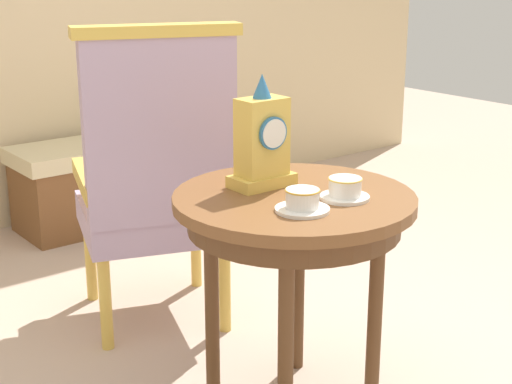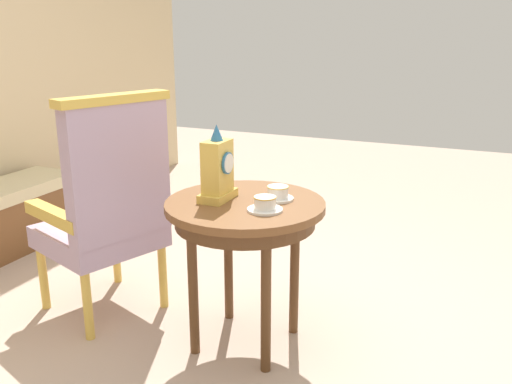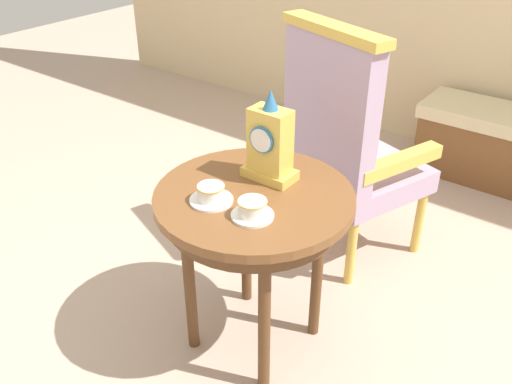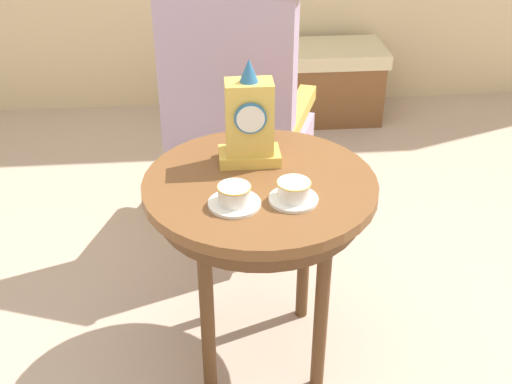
% 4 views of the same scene
% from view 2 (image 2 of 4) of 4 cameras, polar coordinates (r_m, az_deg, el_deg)
% --- Properties ---
extents(ground_plane, '(10.00, 10.00, 0.00)m').
position_cam_2_polar(ground_plane, '(2.69, -1.06, -15.48)').
color(ground_plane, '#BCA38E').
extents(side_table, '(0.71, 0.71, 0.69)m').
position_cam_2_polar(side_table, '(2.46, -1.12, -2.80)').
color(side_table, brown).
rests_on(side_table, ground).
extents(teacup_left, '(0.15, 0.15, 0.06)m').
position_cam_2_polar(teacup_left, '(2.30, 0.92, -1.29)').
color(teacup_left, white).
rests_on(teacup_left, side_table).
extents(teacup_right, '(0.14, 0.14, 0.06)m').
position_cam_2_polar(teacup_right, '(2.45, 2.25, -0.14)').
color(teacup_right, white).
rests_on(teacup_right, side_table).
extents(mantel_clock, '(0.19, 0.11, 0.34)m').
position_cam_2_polar(mantel_clock, '(2.43, -3.96, 2.27)').
color(mantel_clock, gold).
rests_on(mantel_clock, side_table).
extents(armchair, '(0.69, 0.68, 1.14)m').
position_cam_2_polar(armchair, '(2.81, -14.95, -1.30)').
color(armchair, '#B299B7').
rests_on(armchair, ground).
extents(window_bench, '(1.00, 0.40, 0.44)m').
position_cam_2_polar(window_bench, '(4.03, -24.26, -2.37)').
color(window_bench, beige).
rests_on(window_bench, ground).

